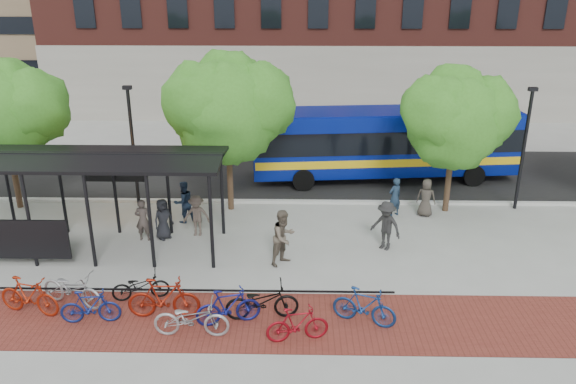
{
  "coord_description": "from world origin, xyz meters",
  "views": [
    {
      "loc": [
        -0.14,
        -18.54,
        9.09
      ],
      "look_at": [
        -0.55,
        1.13,
        1.6
      ],
      "focal_mm": 35.0,
      "sensor_mm": 36.0,
      "label": 1
    }
  ],
  "objects_px": {
    "bike_6": "(191,318)",
    "pedestrian_9": "(386,226)",
    "bike_9": "(297,324)",
    "pedestrian_2": "(184,202)",
    "bike_8": "(262,301)",
    "bike_1": "(29,296)",
    "bike_4": "(141,286)",
    "pedestrian_6": "(426,198)",
    "lamp_post_left": "(133,144)",
    "bike_2": "(72,288)",
    "pedestrian_7": "(395,197)",
    "lamp_post_right": "(524,146)",
    "bus": "(384,140)",
    "bike_11": "(364,306)",
    "tree_b": "(230,104)",
    "pedestrian_0": "(163,219)",
    "bus_shelter": "(66,169)",
    "bike_5": "(164,298)",
    "pedestrian_1": "(143,220)",
    "bike_3": "(90,307)",
    "bike_7": "(228,307)",
    "tree_c": "(457,115)",
    "pedestrian_3": "(197,216)",
    "tree_a": "(5,109)",
    "pedestrian_8": "(284,237)"
  },
  "relations": [
    {
      "from": "lamp_post_left",
      "to": "bike_3",
      "type": "height_order",
      "value": "lamp_post_left"
    },
    {
      "from": "pedestrian_6",
      "to": "pedestrian_2",
      "type": "bearing_deg",
      "value": 25.17
    },
    {
      "from": "tree_c",
      "to": "bike_5",
      "type": "bearing_deg",
      "value": -140.8
    },
    {
      "from": "bike_5",
      "to": "bike_8",
      "type": "distance_m",
      "value": 2.79
    },
    {
      "from": "bike_6",
      "to": "pedestrian_9",
      "type": "relative_size",
      "value": 1.14
    },
    {
      "from": "bike_11",
      "to": "pedestrian_2",
      "type": "bearing_deg",
      "value": 64.59
    },
    {
      "from": "bike_4",
      "to": "bike_6",
      "type": "height_order",
      "value": "bike_6"
    },
    {
      "from": "lamp_post_right",
      "to": "bike_9",
      "type": "xyz_separation_m",
      "value": [
        -9.15,
        -9.48,
        -2.24
      ]
    },
    {
      "from": "bus_shelter",
      "to": "bike_11",
      "type": "xyz_separation_m",
      "value": [
        9.84,
        -4.56,
        -2.45
      ]
    },
    {
      "from": "pedestrian_7",
      "to": "bike_4",
      "type": "bearing_deg",
      "value": 5.9
    },
    {
      "from": "tree_b",
      "to": "pedestrian_3",
      "type": "relative_size",
      "value": 4.04
    },
    {
      "from": "pedestrian_6",
      "to": "pedestrian_9",
      "type": "distance_m",
      "value": 3.69
    },
    {
      "from": "bike_3",
      "to": "pedestrian_1",
      "type": "relative_size",
      "value": 1.05
    },
    {
      "from": "bike_8",
      "to": "pedestrian_7",
      "type": "relative_size",
      "value": 1.29
    },
    {
      "from": "pedestrian_8",
      "to": "bike_4",
      "type": "bearing_deg",
      "value": 162.38
    },
    {
      "from": "pedestrian_7",
      "to": "pedestrian_0",
      "type": "bearing_deg",
      "value": -16.73
    },
    {
      "from": "bus",
      "to": "pedestrian_3",
      "type": "bearing_deg",
      "value": -145.57
    },
    {
      "from": "bike_8",
      "to": "pedestrian_2",
      "type": "xyz_separation_m",
      "value": [
        -3.53,
        6.75,
        0.3
      ]
    },
    {
      "from": "bike_8",
      "to": "pedestrian_0",
      "type": "height_order",
      "value": "pedestrian_0"
    },
    {
      "from": "bike_6",
      "to": "bike_11",
      "type": "distance_m",
      "value": 4.77
    },
    {
      "from": "bike_9",
      "to": "pedestrian_0",
      "type": "relative_size",
      "value": 1.08
    },
    {
      "from": "tree_c",
      "to": "pedestrian_3",
      "type": "height_order",
      "value": "tree_c"
    },
    {
      "from": "bike_1",
      "to": "bike_5",
      "type": "bearing_deg",
      "value": -77.27
    },
    {
      "from": "lamp_post_left",
      "to": "bike_2",
      "type": "xyz_separation_m",
      "value": [
        0.18,
        -7.84,
        -2.2
      ]
    },
    {
      "from": "bike_1",
      "to": "bike_4",
      "type": "bearing_deg",
      "value": -59.68
    },
    {
      "from": "bus_shelter",
      "to": "bike_4",
      "type": "bearing_deg",
      "value": -46.33
    },
    {
      "from": "lamp_post_right",
      "to": "bus",
      "type": "xyz_separation_m",
      "value": [
        -5.1,
        3.7,
        -0.81
      ]
    },
    {
      "from": "tree_b",
      "to": "pedestrian_1",
      "type": "xyz_separation_m",
      "value": [
        -2.96,
        -3.13,
        -3.66
      ]
    },
    {
      "from": "bike_2",
      "to": "pedestrian_8",
      "type": "distance_m",
      "value": 6.77
    },
    {
      "from": "bike_8",
      "to": "pedestrian_2",
      "type": "relative_size",
      "value": 1.24
    },
    {
      "from": "bike_1",
      "to": "bike_11",
      "type": "bearing_deg",
      "value": -77.54
    },
    {
      "from": "bus_shelter",
      "to": "tree_a",
      "type": "xyz_separation_m",
      "value": [
        -3.77,
        3.83,
        1.24
      ]
    },
    {
      "from": "bike_9",
      "to": "pedestrian_2",
      "type": "xyz_separation_m",
      "value": [
        -4.54,
        7.8,
        0.34
      ]
    },
    {
      "from": "tree_c",
      "to": "pedestrian_6",
      "type": "relative_size",
      "value": 3.74
    },
    {
      "from": "bike_1",
      "to": "pedestrian_6",
      "type": "bearing_deg",
      "value": -45.68
    },
    {
      "from": "lamp_post_right",
      "to": "bike_6",
      "type": "bearing_deg",
      "value": -142.23
    },
    {
      "from": "bike_4",
      "to": "pedestrian_1",
      "type": "distance_m",
      "value": 4.22
    },
    {
      "from": "bike_11",
      "to": "tree_b",
      "type": "bearing_deg",
      "value": 50.79
    },
    {
      "from": "bus",
      "to": "bike_8",
      "type": "distance_m",
      "value": 13.22
    },
    {
      "from": "bike_9",
      "to": "pedestrian_6",
      "type": "bearing_deg",
      "value": -41.91
    },
    {
      "from": "lamp_post_right",
      "to": "bike_7",
      "type": "xyz_separation_m",
      "value": [
        -11.09,
        -8.73,
        -2.2
      ]
    },
    {
      "from": "tree_a",
      "to": "bike_9",
      "type": "relative_size",
      "value": 3.65
    },
    {
      "from": "pedestrian_2",
      "to": "pedestrian_8",
      "type": "bearing_deg",
      "value": 101.36
    },
    {
      "from": "bike_2",
      "to": "pedestrian_7",
      "type": "bearing_deg",
      "value": -36.96
    },
    {
      "from": "lamp_post_right",
      "to": "pedestrian_6",
      "type": "xyz_separation_m",
      "value": [
        -3.98,
        -0.87,
        -1.95
      ]
    },
    {
      "from": "pedestrian_3",
      "to": "bike_4",
      "type": "bearing_deg",
      "value": -98.62
    },
    {
      "from": "lamp_post_left",
      "to": "bike_4",
      "type": "xyz_separation_m",
      "value": [
        2.11,
        -7.48,
        -2.3
      ]
    },
    {
      "from": "bike_1",
      "to": "bike_3",
      "type": "xyz_separation_m",
      "value": [
        1.91,
        -0.41,
        -0.08
      ]
    },
    {
      "from": "lamp_post_right",
      "to": "pedestrian_7",
      "type": "bearing_deg",
      "value": -170.57
    },
    {
      "from": "tree_a",
      "to": "pedestrian_6",
      "type": "relative_size",
      "value": 3.9
    }
  ]
}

